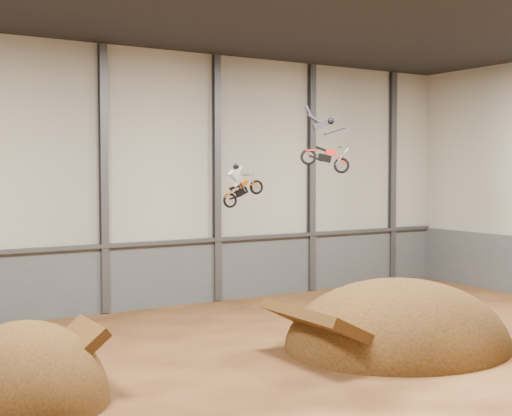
{
  "coord_description": "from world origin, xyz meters",
  "views": [
    {
      "loc": [
        -16.17,
        -20.61,
        7.45
      ],
      "look_at": [
        -0.79,
        4.0,
        5.93
      ],
      "focal_mm": 50.0,
      "sensor_mm": 36.0,
      "label": 1
    }
  ],
  "objects_px": {
    "takeoff_ramp": "(27,401)",
    "landing_ramp": "(398,346)",
    "fmx_rider_a": "(246,179)",
    "fmx_rider_b": "(323,140)"
  },
  "relations": [
    {
      "from": "takeoff_ramp",
      "to": "fmx_rider_a",
      "type": "bearing_deg",
      "value": 4.13
    },
    {
      "from": "takeoff_ramp",
      "to": "landing_ramp",
      "type": "relative_size",
      "value": 0.6
    },
    {
      "from": "takeoff_ramp",
      "to": "fmx_rider_a",
      "type": "height_order",
      "value": "fmx_rider_a"
    },
    {
      "from": "fmx_rider_a",
      "to": "fmx_rider_b",
      "type": "height_order",
      "value": "fmx_rider_b"
    },
    {
      "from": "takeoff_ramp",
      "to": "landing_ramp",
      "type": "xyz_separation_m",
      "value": [
        15.2,
        -1.0,
        0.0
      ]
    },
    {
      "from": "takeoff_ramp",
      "to": "landing_ramp",
      "type": "bearing_deg",
      "value": -3.78
    },
    {
      "from": "fmx_rider_a",
      "to": "landing_ramp",
      "type": "bearing_deg",
      "value": -8.13
    },
    {
      "from": "fmx_rider_b",
      "to": "takeoff_ramp",
      "type": "bearing_deg",
      "value": -139.48
    },
    {
      "from": "fmx_rider_a",
      "to": "fmx_rider_b",
      "type": "distance_m",
      "value": 6.25
    },
    {
      "from": "landing_ramp",
      "to": "takeoff_ramp",
      "type": "bearing_deg",
      "value": 176.22
    }
  ]
}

